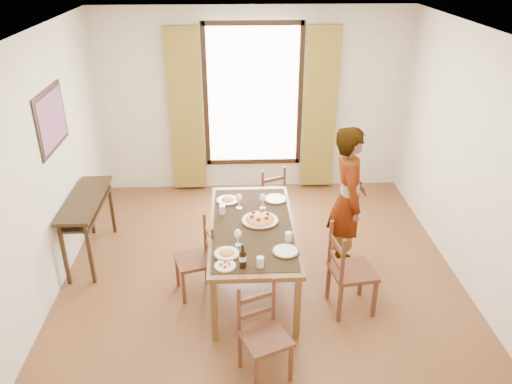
{
  "coord_description": "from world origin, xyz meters",
  "views": [
    {
      "loc": [
        -0.27,
        -4.61,
        3.45
      ],
      "look_at": [
        -0.06,
        0.26,
        1.0
      ],
      "focal_mm": 35.0,
      "sensor_mm": 36.0,
      "label": 1
    }
  ],
  "objects_px": {
    "console_table": "(86,207)",
    "pasta_platter": "(260,218)",
    "dining_table": "(252,230)",
    "man": "(348,200)"
  },
  "relations": [
    {
      "from": "console_table",
      "to": "pasta_platter",
      "type": "bearing_deg",
      "value": -15.72
    },
    {
      "from": "dining_table",
      "to": "pasta_platter",
      "type": "relative_size",
      "value": 4.68
    },
    {
      "from": "pasta_platter",
      "to": "console_table",
      "type": "bearing_deg",
      "value": 164.28
    },
    {
      "from": "dining_table",
      "to": "pasta_platter",
      "type": "bearing_deg",
      "value": 39.8
    },
    {
      "from": "dining_table",
      "to": "man",
      "type": "xyz_separation_m",
      "value": [
        1.08,
        0.32,
        0.17
      ]
    },
    {
      "from": "console_table",
      "to": "dining_table",
      "type": "bearing_deg",
      "value": -18.27
    },
    {
      "from": "dining_table",
      "to": "man",
      "type": "distance_m",
      "value": 1.14
    },
    {
      "from": "console_table",
      "to": "pasta_platter",
      "type": "distance_m",
      "value": 2.09
    },
    {
      "from": "console_table",
      "to": "man",
      "type": "relative_size",
      "value": 0.69
    },
    {
      "from": "man",
      "to": "dining_table",
      "type": "bearing_deg",
      "value": 108.36
    }
  ]
}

